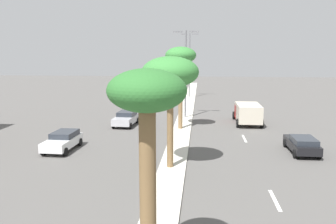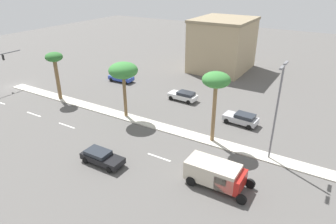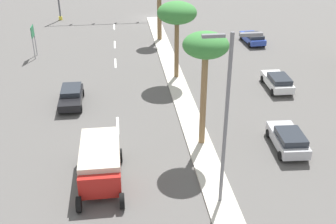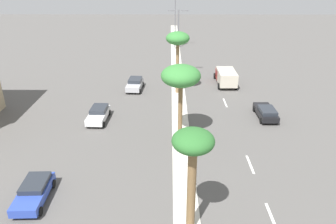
{
  "view_description": "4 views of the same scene",
  "coord_description": "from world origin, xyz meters",
  "px_view_note": "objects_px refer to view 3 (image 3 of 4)",
  "views": [
    {
      "loc": [
        1.82,
        -0.21,
        7.67
      ],
      "look_at": [
        -1.34,
        34.74,
        1.87
      ],
      "focal_mm": 39.04,
      "sensor_mm": 36.0,
      "label": 1
    },
    {
      "loc": [
        27.73,
        46.42,
        17.48
      ],
      "look_at": [
        0.83,
        30.2,
        2.78
      ],
      "focal_mm": 32.04,
      "sensor_mm": 36.0,
      "label": 2
    },
    {
      "loc": [
        5.36,
        59.84,
        15.5
      ],
      "look_at": [
        2.02,
        33.6,
        1.72
      ],
      "focal_mm": 43.5,
      "sensor_mm": 36.0,
      "label": 3
    },
    {
      "loc": [
        -1.15,
        -5.09,
        15.43
      ],
      "look_at": [
        -1.33,
        24.85,
        1.97
      ],
      "focal_mm": 34.44,
      "sensor_mm": 36.0,
      "label": 4
    }
  ],
  "objects_px": {
    "palm_tree_right": "(206,49)",
    "sedan_blue_center": "(253,38)",
    "palm_tree_near": "(177,14)",
    "box_truck": "(100,164)",
    "directional_road_sign": "(33,35)",
    "sedan_black_left": "(71,96)",
    "sedan_white_right": "(278,81)",
    "street_lamp_mid": "(227,111)",
    "sedan_silver_outboard": "(288,139)"
  },
  "relations": [
    {
      "from": "directional_road_sign",
      "to": "street_lamp_mid",
      "type": "relative_size",
      "value": 0.35
    },
    {
      "from": "palm_tree_near",
      "to": "box_truck",
      "type": "distance_m",
      "value": 18.07
    },
    {
      "from": "sedan_blue_center",
      "to": "box_truck",
      "type": "relative_size",
      "value": 0.75
    },
    {
      "from": "palm_tree_near",
      "to": "box_truck",
      "type": "bearing_deg",
      "value": 66.18
    },
    {
      "from": "sedan_white_right",
      "to": "sedan_black_left",
      "type": "bearing_deg",
      "value": 2.34
    },
    {
      "from": "directional_road_sign",
      "to": "box_truck",
      "type": "bearing_deg",
      "value": 107.86
    },
    {
      "from": "street_lamp_mid",
      "to": "sedan_black_left",
      "type": "bearing_deg",
      "value": -56.01
    },
    {
      "from": "sedan_blue_center",
      "to": "sedan_black_left",
      "type": "xyz_separation_m",
      "value": [
        20.51,
        14.08,
        -0.0
      ]
    },
    {
      "from": "street_lamp_mid",
      "to": "sedan_white_right",
      "type": "bearing_deg",
      "value": -121.18
    },
    {
      "from": "street_lamp_mid",
      "to": "box_truck",
      "type": "distance_m",
      "value": 8.77
    },
    {
      "from": "directional_road_sign",
      "to": "palm_tree_right",
      "type": "bearing_deg",
      "value": 126.02
    },
    {
      "from": "directional_road_sign",
      "to": "sedan_white_right",
      "type": "xyz_separation_m",
      "value": [
        -23.48,
        11.69,
        -1.76
      ]
    },
    {
      "from": "sedan_black_left",
      "to": "box_truck",
      "type": "xyz_separation_m",
      "value": [
        -2.73,
        11.26,
        0.53
      ]
    },
    {
      "from": "palm_tree_near",
      "to": "sedan_black_left",
      "type": "bearing_deg",
      "value": 25.37
    },
    {
      "from": "sedan_blue_center",
      "to": "box_truck",
      "type": "bearing_deg",
      "value": 54.95
    },
    {
      "from": "sedan_blue_center",
      "to": "sedan_black_left",
      "type": "relative_size",
      "value": 0.99
    },
    {
      "from": "sedan_silver_outboard",
      "to": "palm_tree_right",
      "type": "bearing_deg",
      "value": -14.06
    },
    {
      "from": "sedan_blue_center",
      "to": "directional_road_sign",
      "type": "bearing_deg",
      "value": 3.69
    },
    {
      "from": "palm_tree_right",
      "to": "sedan_white_right",
      "type": "bearing_deg",
      "value": -136.06
    },
    {
      "from": "palm_tree_right",
      "to": "sedan_blue_center",
      "type": "height_order",
      "value": "palm_tree_right"
    },
    {
      "from": "palm_tree_near",
      "to": "sedan_white_right",
      "type": "bearing_deg",
      "value": 156.41
    },
    {
      "from": "palm_tree_right",
      "to": "sedan_black_left",
      "type": "distance_m",
      "value": 13.97
    },
    {
      "from": "sedan_silver_outboard",
      "to": "sedan_black_left",
      "type": "relative_size",
      "value": 0.97
    },
    {
      "from": "sedan_silver_outboard",
      "to": "sedan_black_left",
      "type": "distance_m",
      "value": 18.08
    },
    {
      "from": "directional_road_sign",
      "to": "sedan_white_right",
      "type": "distance_m",
      "value": 26.29
    },
    {
      "from": "directional_road_sign",
      "to": "street_lamp_mid",
      "type": "distance_m",
      "value": 30.47
    },
    {
      "from": "sedan_blue_center",
      "to": "box_truck",
      "type": "distance_m",
      "value": 30.96
    },
    {
      "from": "sedan_white_right",
      "to": "sedan_silver_outboard",
      "type": "xyz_separation_m",
      "value": [
        3.01,
        9.94,
        0.02
      ]
    },
    {
      "from": "palm_tree_near",
      "to": "palm_tree_right",
      "type": "distance_m",
      "value": 12.37
    },
    {
      "from": "street_lamp_mid",
      "to": "sedan_silver_outboard",
      "type": "height_order",
      "value": "street_lamp_mid"
    },
    {
      "from": "palm_tree_near",
      "to": "sedan_blue_center",
      "type": "relative_size",
      "value": 1.64
    },
    {
      "from": "sedan_white_right",
      "to": "sedan_black_left",
      "type": "height_order",
      "value": "sedan_white_right"
    },
    {
      "from": "sedan_white_right",
      "to": "palm_tree_near",
      "type": "bearing_deg",
      "value": -23.59
    },
    {
      "from": "sedan_white_right",
      "to": "box_truck",
      "type": "xyz_separation_m",
      "value": [
        15.85,
        12.02,
        0.49
      ]
    },
    {
      "from": "palm_tree_right",
      "to": "sedan_blue_center",
      "type": "relative_size",
      "value": 1.81
    },
    {
      "from": "sedan_white_right",
      "to": "sedan_black_left",
      "type": "distance_m",
      "value": 18.59
    },
    {
      "from": "street_lamp_mid",
      "to": "sedan_blue_center",
      "type": "relative_size",
      "value": 2.23
    },
    {
      "from": "street_lamp_mid",
      "to": "box_truck",
      "type": "relative_size",
      "value": 1.67
    },
    {
      "from": "sedan_blue_center",
      "to": "palm_tree_right",
      "type": "bearing_deg",
      "value": 63.78
    },
    {
      "from": "palm_tree_near",
      "to": "box_truck",
      "type": "height_order",
      "value": "palm_tree_near"
    },
    {
      "from": "street_lamp_mid",
      "to": "box_truck",
      "type": "bearing_deg",
      "value": -23.06
    },
    {
      "from": "palm_tree_right",
      "to": "street_lamp_mid",
      "type": "xyz_separation_m",
      "value": [
        0.21,
        6.43,
        -1.11
      ]
    },
    {
      "from": "palm_tree_right",
      "to": "sedan_white_right",
      "type": "distance_m",
      "value": 13.76
    },
    {
      "from": "sedan_black_left",
      "to": "street_lamp_mid",
      "type": "bearing_deg",
      "value": 123.99
    },
    {
      "from": "street_lamp_mid",
      "to": "sedan_white_right",
      "type": "height_order",
      "value": "street_lamp_mid"
    },
    {
      "from": "directional_road_sign",
      "to": "palm_tree_right",
      "type": "distance_m",
      "value": 25.36
    },
    {
      "from": "street_lamp_mid",
      "to": "sedan_blue_center",
      "type": "bearing_deg",
      "value": -111.21
    },
    {
      "from": "directional_road_sign",
      "to": "box_truck",
      "type": "height_order",
      "value": "directional_road_sign"
    },
    {
      "from": "directional_road_sign",
      "to": "sedan_black_left",
      "type": "distance_m",
      "value": 13.5
    },
    {
      "from": "sedan_silver_outboard",
      "to": "street_lamp_mid",
      "type": "bearing_deg",
      "value": 39.57
    }
  ]
}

